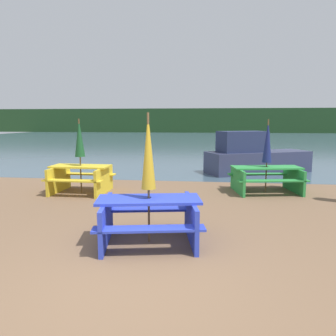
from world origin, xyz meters
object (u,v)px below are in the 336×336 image
object	(u,v)px
picnic_table_yellow	(81,176)
picnic_table_blue	(149,216)
umbrella_darkgreen	(79,138)
umbrella_navy	(268,141)
picnic_table_green	(266,176)
umbrella_gold	(148,152)
boat	(254,157)

from	to	relation	value
picnic_table_yellow	picnic_table_blue	bearing A→B (deg)	-53.80
picnic_table_blue	umbrella_darkgreen	bearing A→B (deg)	126.20
picnic_table_blue	umbrella_navy	xyz separation A→B (m)	(2.61, 4.19, 0.99)
picnic_table_green	umbrella_darkgreen	bearing A→B (deg)	-172.51
picnic_table_green	umbrella_gold	size ratio (longest dim) A/B	0.98
picnic_table_yellow	umbrella_gold	world-z (taller)	umbrella_gold
picnic_table_green	umbrella_darkgreen	xyz separation A→B (m)	(-5.18, -0.68, 1.08)
picnic_table_yellow	boat	xyz separation A→B (m)	(5.35, 4.26, 0.14)
boat	picnic_table_green	bearing A→B (deg)	-117.55
umbrella_navy	picnic_table_blue	bearing A→B (deg)	-121.91
picnic_table_yellow	umbrella_darkgreen	xyz separation A→B (m)	(-0.00, 0.00, 1.07)
picnic_table_blue	umbrella_gold	xyz separation A→B (m)	(0.00, 0.00, 1.06)
picnic_table_yellow	picnic_table_green	world-z (taller)	picnic_table_yellow
picnic_table_blue	umbrella_gold	bearing A→B (deg)	85.53
picnic_table_yellow	picnic_table_green	size ratio (longest dim) A/B	0.79
umbrella_darkgreen	boat	bearing A→B (deg)	38.53
picnic_table_green	umbrella_navy	bearing A→B (deg)	0.00
picnic_table_green	boat	xyz separation A→B (m)	(0.16, 3.58, 0.15)
picnic_table_green	umbrella_gold	distance (m)	5.05
umbrella_navy	boat	bearing A→B (deg)	87.40
umbrella_darkgreen	picnic_table_green	bearing A→B (deg)	7.49
umbrella_gold	umbrella_darkgreen	bearing A→B (deg)	126.20
picnic_table_green	boat	bearing A→B (deg)	87.40
picnic_table_blue	boat	xyz separation A→B (m)	(2.77, 7.77, 0.15)
umbrella_navy	umbrella_gold	world-z (taller)	umbrella_gold
picnic_table_yellow	umbrella_darkgreen	distance (m)	1.07
umbrella_gold	picnic_table_yellow	bearing A→B (deg)	126.20
boat	picnic_table_yellow	bearing A→B (deg)	-166.42
picnic_table_blue	picnic_table_yellow	distance (m)	4.35
umbrella_navy	boat	world-z (taller)	umbrella_navy
umbrella_darkgreen	picnic_table_yellow	bearing A→B (deg)	0.00
picnic_table_blue	umbrella_navy	size ratio (longest dim) A/B	0.93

